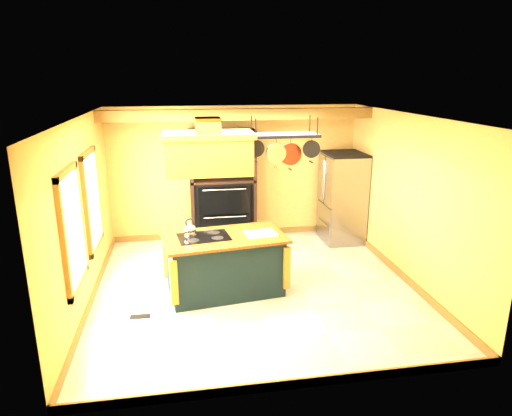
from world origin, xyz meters
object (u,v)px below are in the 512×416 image
object	(u,v)px
range_hood	(208,151)
pot_rack	(284,141)
refrigerator	(342,199)
hutch	(223,199)
kitchen_island	(225,264)

from	to	relation	value
range_hood	pot_rack	bearing A→B (deg)	0.14
refrigerator	hutch	distance (m)	2.40
kitchen_island	range_hood	distance (m)	1.77
kitchen_island	range_hood	xyz separation A→B (m)	(-0.20, -0.00, 1.76)
pot_rack	refrigerator	size ratio (longest dim) A/B	0.59
range_hood	refrigerator	world-z (taller)	range_hood
range_hood	kitchen_island	bearing A→B (deg)	0.14
range_hood	pot_rack	size ratio (longest dim) A/B	1.23
pot_rack	range_hood	bearing A→B (deg)	-179.86
kitchen_island	pot_rack	world-z (taller)	pot_rack
kitchen_island	range_hood	size ratio (longest dim) A/B	1.51
range_hood	pot_rack	distance (m)	1.11
range_hood	hutch	world-z (taller)	range_hood
kitchen_island	range_hood	bearing A→B (deg)	172.25
range_hood	refrigerator	size ratio (longest dim) A/B	0.73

